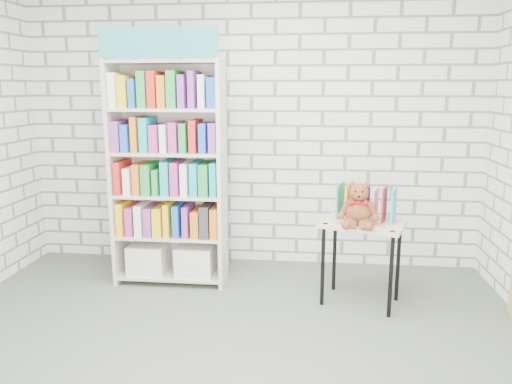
# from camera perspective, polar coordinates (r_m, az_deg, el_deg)

# --- Properties ---
(ground) EXTENTS (4.50, 4.50, 0.00)m
(ground) POSITION_cam_1_polar(r_m,az_deg,el_deg) (3.48, -4.45, -18.75)
(ground) COLOR #4D5548
(ground) RESTS_ON ground
(room_shell) EXTENTS (4.52, 4.02, 2.81)m
(room_shell) POSITION_cam_1_polar(r_m,az_deg,el_deg) (3.00, -5.01, 12.07)
(room_shell) COLOR silver
(room_shell) RESTS_ON ground
(bookshelf) EXTENTS (1.00, 0.39, 2.25)m
(bookshelf) POSITION_cam_1_polar(r_m,az_deg,el_deg) (4.54, -9.89, 2.24)
(bookshelf) COLOR beige
(bookshelf) RESTS_ON ground
(display_table) EXTENTS (0.76, 0.63, 0.70)m
(display_table) POSITION_cam_1_polar(r_m,az_deg,el_deg) (4.18, 12.04, -4.70)
(display_table) COLOR tan
(display_table) RESTS_ON ground
(table_books) EXTENTS (0.49, 0.33, 0.27)m
(table_books) POSITION_cam_1_polar(r_m,az_deg,el_deg) (4.22, 12.49, -1.29)
(table_books) COLOR teal
(table_books) RESTS_ON display_table
(teddy_bear) EXTENTS (0.32, 0.31, 0.35)m
(teddy_bear) POSITION_cam_1_polar(r_m,az_deg,el_deg) (4.03, 11.63, -1.80)
(teddy_bear) COLOR brown
(teddy_bear) RESTS_ON display_table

